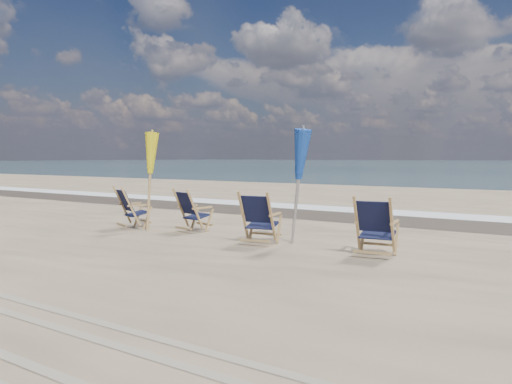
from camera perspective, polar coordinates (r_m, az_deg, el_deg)
surf_foam at (r=14.36m, az=13.56°, el=-2.15°), size 200.00×1.40×0.01m
wet_sand_strip at (r=12.96m, az=11.29°, el=-2.77°), size 200.00×2.60×0.00m
beach_chair_0 at (r=10.66m, az=-14.13°, el=-1.84°), size 0.78×0.82×0.90m
beach_chair_1 at (r=9.96m, az=-6.98°, el=-2.20°), size 0.70×0.75×0.89m
beach_chair_2 at (r=8.47m, az=1.76°, el=-3.08°), size 0.71×0.78×0.94m
beach_chair_3 at (r=7.67m, az=15.28°, el=-3.96°), size 0.68×0.75×0.94m
umbrella_yellow at (r=10.56m, az=-12.12°, el=3.84°), size 0.30×0.30×2.02m
umbrella_blue at (r=8.60m, az=4.74°, el=3.72°), size 0.30×0.30×1.99m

